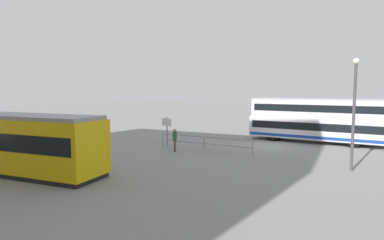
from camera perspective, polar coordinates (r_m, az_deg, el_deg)
The scene contains 7 objects.
ground_plane at distance 27.56m, azimuth 13.69°, elevation -4.38°, with size 160.00×160.00×0.00m, color gray.
double_decker_bus at distance 29.99m, azimuth 21.00°, elevation -0.02°, with size 11.36×2.89×3.82m.
tram_yellow at distance 21.32m, azimuth -30.65°, elevation -3.22°, with size 13.29×4.15×3.26m.
pedestrian_near_railing at distance 24.08m, azimuth -3.06°, elevation -3.24°, with size 0.45×0.45×1.72m.
pedestrian_railing at distance 24.41m, azimuth 2.14°, elevation -3.72°, with size 7.65×0.08×1.08m.
info_sign at distance 26.64m, azimuth -4.46°, elevation -1.09°, with size 0.99×0.22×2.34m.
street_lamp at distance 20.17m, azimuth 26.71°, elevation 2.35°, with size 0.36×0.36×6.33m.
Camera 1 is at (-7.09, 26.23, 4.61)m, focal length 30.21 mm.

